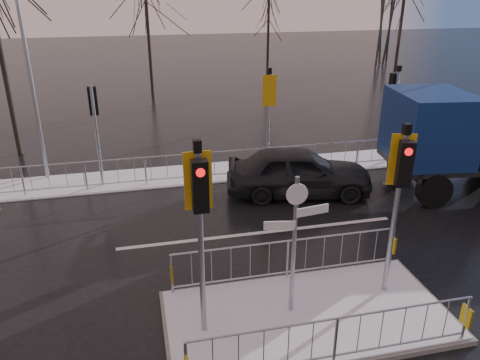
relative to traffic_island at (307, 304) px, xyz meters
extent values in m
plane|color=black|center=(0.01, -0.01, -0.39)|extent=(120.00, 120.00, 0.00)
cube|color=white|center=(0.01, 8.59, -0.37)|extent=(30.00, 2.00, 0.04)
cube|color=silver|center=(0.01, 3.79, -0.39)|extent=(8.00, 0.15, 0.01)
cube|color=#61615C|center=(0.01, -0.01, -0.33)|extent=(6.00, 3.00, 0.12)
cube|color=white|center=(0.01, -0.01, -0.26)|extent=(5.85, 2.85, 0.03)
cube|color=gold|center=(2.71, -1.39, 0.28)|extent=(0.05, 0.28, 0.42)
cube|color=gold|center=(-2.69, 1.37, 0.28)|extent=(0.05, 0.28, 0.42)
cube|color=gold|center=(2.71, 1.37, 0.28)|extent=(0.05, 0.28, 0.42)
cylinder|color=#999DA6|center=(-2.19, -0.01, 1.63)|extent=(0.11, 0.11, 3.80)
cube|color=black|center=(-2.19, -0.19, 2.98)|extent=(0.28, 0.22, 0.95)
cylinder|color=red|center=(-2.19, -0.30, 3.28)|extent=(0.16, 0.04, 0.16)
cube|color=#D7990C|center=(-2.19, 0.06, 2.98)|extent=(0.50, 0.03, 1.10)
cube|color=black|center=(-2.19, -0.01, 3.65)|extent=(0.14, 0.14, 0.22)
cylinder|color=#999DA6|center=(2.01, 0.39, 1.58)|extent=(0.11, 0.11, 3.70)
cube|color=black|center=(1.96, 0.22, 2.88)|extent=(0.33, 0.28, 0.95)
cylinder|color=red|center=(1.94, 0.11, 3.18)|extent=(0.16, 0.08, 0.16)
cube|color=#D7990C|center=(2.03, 0.46, 2.88)|extent=(0.49, 0.16, 1.10)
cube|color=black|center=(2.01, 0.39, 3.55)|extent=(0.14, 0.14, 0.22)
cylinder|color=#999DA6|center=(-0.29, 0.19, 1.28)|extent=(0.09, 0.09, 3.10)
cube|color=silver|center=(0.06, 0.19, 2.08)|extent=(0.70, 0.14, 0.18)
cube|color=silver|center=(-0.61, 0.19, 1.83)|extent=(0.62, 0.15, 0.18)
cylinder|color=silver|center=(-0.29, 0.16, 2.48)|extent=(0.44, 0.03, 0.44)
cylinder|color=#999DA6|center=(-4.49, 8.29, 1.40)|extent=(0.11, 0.11, 3.50)
cube|color=black|center=(-4.49, 8.47, 2.60)|extent=(0.28, 0.22, 0.95)
cylinder|color=red|center=(-4.49, 8.58, 2.90)|extent=(0.16, 0.04, 0.16)
cylinder|color=#999DA6|center=(1.51, 8.29, 1.45)|extent=(0.11, 0.11, 3.60)
cube|color=black|center=(1.51, 8.47, 2.70)|extent=(0.28, 0.22, 0.95)
cylinder|color=red|center=(1.51, 8.58, 3.00)|extent=(0.16, 0.04, 0.16)
cube|color=#D7990C|center=(1.51, 8.22, 2.70)|extent=(0.50, 0.03, 1.10)
cube|color=black|center=(1.51, 8.29, 3.37)|extent=(0.14, 0.14, 0.22)
cylinder|color=#999DA6|center=(6.51, 8.29, 1.40)|extent=(0.11, 0.11, 3.50)
cube|color=black|center=(6.46, 8.46, 2.60)|extent=(0.33, 0.28, 0.95)
cylinder|color=red|center=(6.44, 8.57, 2.90)|extent=(0.16, 0.08, 0.16)
cube|color=black|center=(6.51, 8.29, 3.27)|extent=(0.14, 0.14, 0.22)
imported|color=black|center=(1.97, 6.10, 0.43)|extent=(5.07, 2.81, 1.63)
cylinder|color=black|center=(5.80, 4.22, 0.17)|extent=(1.15, 0.48, 1.12)
cylinder|color=black|center=(6.11, 6.54, 0.17)|extent=(1.15, 0.48, 1.12)
cube|color=navy|center=(6.07, 5.37, 1.91)|extent=(2.57, 2.95, 2.23)
cube|color=black|center=(7.14, 5.22, 2.35)|extent=(0.35, 2.22, 1.23)
cube|color=#2D3033|center=(5.40, 5.46, 0.67)|extent=(0.48, 2.56, 0.39)
cube|color=black|center=(7.45, 5.18, 1.75)|extent=(0.45, 2.67, 1.67)
cylinder|color=black|center=(-7.99, 12.49, 3.29)|extent=(0.20, 0.20, 7.36)
cylinder|color=black|center=(-1.99, 21.99, 3.06)|extent=(0.19, 0.19, 6.90)
cylinder|color=black|center=(6.01, 23.99, 2.60)|extent=(0.16, 0.16, 5.98)
cylinder|color=black|center=(14.01, 20.99, 3.29)|extent=(0.20, 0.20, 7.36)
cylinder|color=#999DA6|center=(-6.49, 9.49, 3.71)|extent=(0.14, 0.14, 8.20)
camera|label=1|loc=(-3.16, -7.49, 6.20)|focal=35.00mm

